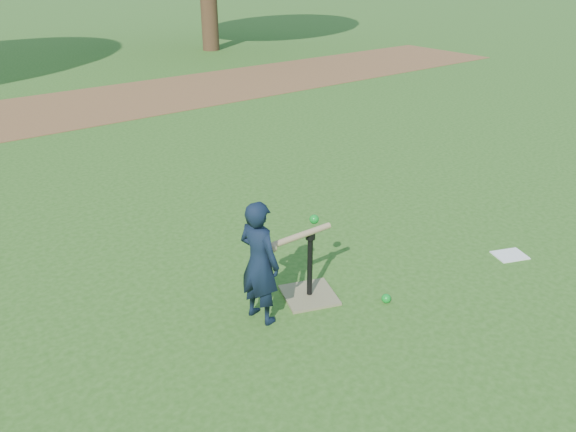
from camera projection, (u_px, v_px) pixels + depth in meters
ground at (270, 295)px, 4.83m from camera, size 80.00×80.00×0.00m
dirt_strip at (28, 115)px, 10.20m from camera, size 24.00×3.00×0.01m
child at (259, 262)px, 4.32m from camera, size 0.32×0.42×1.02m
wiffle_ball_ground at (386, 298)px, 4.71m from camera, size 0.08×0.08×0.08m
clipboard at (510, 255)px, 5.46m from camera, size 0.36×0.33×0.01m
batting_tee at (309, 285)px, 4.77m from camera, size 0.55×0.55×0.61m
swing_action at (301, 233)px, 4.49m from camera, size 0.63×0.22×0.11m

